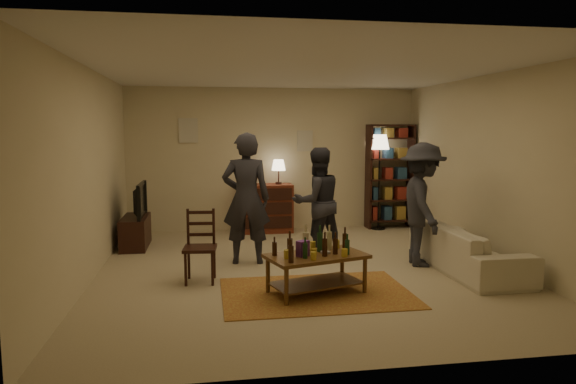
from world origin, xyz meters
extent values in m
plane|color=#C6B793|center=(0.00, 0.00, 0.00)|extent=(6.00, 6.00, 0.00)
plane|color=beige|center=(0.00, 3.00, 1.35)|extent=(5.50, 0.00, 5.50)
plane|color=beige|center=(-2.75, 0.00, 1.35)|extent=(0.00, 6.00, 6.00)
plane|color=beige|center=(2.75, 0.00, 1.35)|extent=(0.00, 6.00, 6.00)
plane|color=beige|center=(0.00, -3.00, 1.35)|extent=(5.50, 0.00, 5.50)
plane|color=white|center=(0.00, 0.00, 2.70)|extent=(6.00, 6.00, 0.00)
cube|color=beige|center=(-1.60, 2.98, 1.90)|extent=(0.35, 0.03, 0.45)
cube|color=beige|center=(0.60, 2.98, 1.70)|extent=(0.30, 0.03, 0.40)
cube|color=#9B4321|center=(-0.04, -1.03, 0.01)|extent=(2.20, 1.50, 0.01)
cube|color=brown|center=(-0.04, -1.03, 0.45)|extent=(1.27, 0.92, 0.04)
cube|color=brown|center=(-0.04, -1.03, 0.12)|extent=(1.14, 0.80, 0.02)
cylinder|color=brown|center=(-0.46, -1.42, 0.21)|extent=(0.05, 0.05, 0.43)
cylinder|color=brown|center=(0.52, -1.12, 0.21)|extent=(0.05, 0.05, 0.43)
cylinder|color=brown|center=(-0.60, -0.94, 0.21)|extent=(0.05, 0.05, 0.43)
cylinder|color=brown|center=(0.38, -0.64, 0.21)|extent=(0.05, 0.05, 0.43)
cylinder|color=gold|center=(-0.41, -1.16, 0.52)|extent=(0.07, 0.07, 0.10)
cylinder|color=gold|center=(-0.13, -1.27, 0.51)|extent=(0.07, 0.07, 0.09)
cylinder|color=gold|center=(-0.04, -0.83, 0.52)|extent=(0.07, 0.07, 0.11)
cylinder|color=gold|center=(0.26, -1.18, 0.51)|extent=(0.07, 0.07, 0.09)
cylinder|color=gold|center=(0.28, -0.74, 0.52)|extent=(0.07, 0.07, 0.10)
cylinder|color=gold|center=(-0.08, -1.08, 0.51)|extent=(0.06, 0.06, 0.08)
cube|color=#713798|center=(-0.22, -1.06, 0.56)|extent=(0.17, 0.15, 0.18)
cylinder|color=gray|center=(0.08, -1.02, 0.48)|extent=(0.12, 0.12, 0.03)
cube|color=black|center=(-1.39, -0.36, 0.43)|extent=(0.44, 0.44, 0.04)
cylinder|color=black|center=(-1.56, -0.50, 0.21)|extent=(0.04, 0.04, 0.42)
cylinder|color=black|center=(-1.24, -0.53, 0.21)|extent=(0.04, 0.04, 0.42)
cylinder|color=black|center=(-1.53, -0.18, 0.21)|extent=(0.04, 0.04, 0.42)
cylinder|color=black|center=(-1.21, -0.21, 0.21)|extent=(0.04, 0.04, 0.42)
cube|color=black|center=(-1.37, -0.19, 0.69)|extent=(0.33, 0.06, 0.48)
cube|color=black|center=(-2.45, 1.80, 0.25)|extent=(0.40, 1.00, 0.50)
imported|color=black|center=(-2.43, 1.80, 0.78)|extent=(0.13, 0.97, 0.56)
cube|color=maroon|center=(-0.20, 2.72, 0.45)|extent=(1.00, 0.48, 0.90)
cube|color=black|center=(-0.20, 2.47, 0.22)|extent=(0.92, 0.02, 0.22)
cube|color=black|center=(-0.20, 2.47, 0.48)|extent=(0.92, 0.02, 0.22)
cube|color=black|center=(-0.20, 2.47, 0.74)|extent=(0.92, 0.02, 0.22)
cylinder|color=black|center=(0.05, 2.72, 0.92)|extent=(0.12, 0.12, 0.04)
cylinder|color=black|center=(0.05, 2.72, 1.05)|extent=(0.02, 0.02, 0.22)
cone|color=#FFE5B2|center=(0.05, 2.72, 1.26)|extent=(0.26, 0.26, 0.20)
cube|color=black|center=(1.82, 2.78, 1.00)|extent=(0.04, 0.34, 2.00)
cube|color=black|center=(2.68, 2.78, 1.00)|extent=(0.04, 0.34, 2.00)
cube|color=black|center=(2.25, 2.78, 0.15)|extent=(0.90, 0.34, 0.03)
cube|color=black|center=(2.25, 2.78, 0.55)|extent=(0.90, 0.34, 0.03)
cube|color=black|center=(2.25, 2.78, 0.95)|extent=(0.90, 0.34, 0.03)
cube|color=black|center=(2.25, 2.78, 1.35)|extent=(0.90, 0.34, 0.03)
cube|color=black|center=(2.25, 2.78, 1.75)|extent=(0.90, 0.34, 0.03)
cube|color=black|center=(2.25, 2.78, 2.00)|extent=(0.90, 0.34, 0.03)
cube|color=maroon|center=(1.95, 2.78, 0.29)|extent=(0.12, 0.22, 0.26)
cube|color=navy|center=(2.20, 2.78, 0.29)|extent=(0.15, 0.22, 0.26)
cube|color=#A88738|center=(2.47, 2.78, 0.29)|extent=(0.18, 0.22, 0.26)
cube|color=navy|center=(1.95, 2.78, 0.69)|extent=(0.12, 0.22, 0.24)
cube|color=#A88738|center=(2.20, 2.78, 0.69)|extent=(0.15, 0.22, 0.24)
cube|color=maroon|center=(2.47, 2.78, 0.69)|extent=(0.18, 0.22, 0.24)
cube|color=#A88738|center=(1.95, 2.78, 1.07)|extent=(0.12, 0.22, 0.22)
cube|color=maroon|center=(2.20, 2.78, 1.07)|extent=(0.15, 0.22, 0.22)
cube|color=navy|center=(2.47, 2.78, 1.07)|extent=(0.18, 0.22, 0.22)
cube|color=maroon|center=(1.95, 2.78, 1.47)|extent=(0.12, 0.22, 0.20)
cube|color=navy|center=(2.20, 2.78, 1.47)|extent=(0.15, 0.22, 0.20)
cube|color=#A88738|center=(2.47, 2.78, 1.47)|extent=(0.18, 0.22, 0.20)
cube|color=navy|center=(1.95, 2.78, 1.85)|extent=(0.12, 0.22, 0.18)
cube|color=#A88738|center=(2.20, 2.78, 1.85)|extent=(0.15, 0.22, 0.18)
cube|color=maroon|center=(2.47, 2.78, 1.85)|extent=(0.18, 0.22, 0.18)
cylinder|color=black|center=(1.99, 2.65, 0.01)|extent=(0.28, 0.28, 0.03)
cylinder|color=black|center=(1.99, 2.65, 0.81)|extent=(0.03, 0.03, 1.63)
cone|color=#FFE5B2|center=(1.99, 2.65, 1.68)|extent=(0.36, 0.36, 0.28)
imported|color=beige|center=(2.20, -0.40, 0.30)|extent=(0.81, 2.08, 0.61)
imported|color=#27262E|center=(-0.73, 0.50, 0.94)|extent=(0.72, 0.51, 1.87)
imported|color=#292932|center=(0.36, 0.77, 0.82)|extent=(0.93, 0.81, 1.65)
imported|color=#2A2B32|center=(1.70, -0.01, 0.87)|extent=(0.82, 1.21, 1.74)
camera|label=1|loc=(-1.30, -6.74, 1.90)|focal=32.00mm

